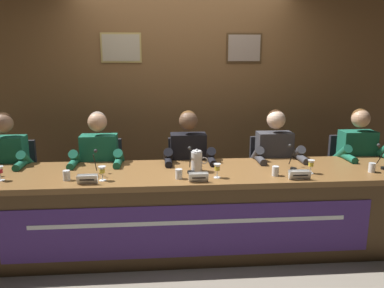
# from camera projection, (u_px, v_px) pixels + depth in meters

# --- Properties ---
(ground_plane) EXTENTS (12.00, 12.00, 0.00)m
(ground_plane) POSITION_uv_depth(u_px,v_px,m) (192.00, 246.00, 3.67)
(ground_plane) COLOR gray
(wall_back_panelled) EXTENTS (6.00, 0.14, 2.60)m
(wall_back_panelled) POSITION_uv_depth(u_px,v_px,m) (183.00, 96.00, 4.67)
(wall_back_panelled) COLOR brown
(wall_back_panelled) RESTS_ON ground_plane
(conference_table) EXTENTS (4.80, 0.82, 0.75)m
(conference_table) POSITION_uv_depth(u_px,v_px,m) (193.00, 199.00, 3.44)
(conference_table) COLOR brown
(conference_table) RESTS_ON ground_plane
(chair_far_left) EXTENTS (0.44, 0.45, 0.91)m
(chair_far_left) POSITION_uv_depth(u_px,v_px,m) (15.00, 186.00, 4.01)
(chair_far_left) COLOR black
(chair_far_left) RESTS_ON ground_plane
(panelist_far_left) EXTENTS (0.51, 0.48, 1.24)m
(panelist_far_left) POSITION_uv_depth(u_px,v_px,m) (5.00, 166.00, 3.76)
(panelist_far_left) COLOR black
(panelist_far_left) RESTS_ON ground_plane
(juice_glass_far_left) EXTENTS (0.06, 0.06, 0.12)m
(juice_glass_far_left) POSITION_uv_depth(u_px,v_px,m) (0.00, 171.00, 3.21)
(juice_glass_far_left) COLOR white
(juice_glass_far_left) RESTS_ON conference_table
(chair_left) EXTENTS (0.44, 0.45, 0.91)m
(chair_left) POSITION_uv_depth(u_px,v_px,m) (103.00, 184.00, 4.08)
(chair_left) COLOR black
(chair_left) RESTS_ON ground_plane
(panelist_left) EXTENTS (0.51, 0.48, 1.24)m
(panelist_left) POSITION_uv_depth(u_px,v_px,m) (99.00, 164.00, 3.83)
(panelist_left) COLOR black
(panelist_left) RESTS_ON ground_plane
(nameplate_left) EXTENTS (0.17, 0.06, 0.08)m
(nameplate_left) POSITION_uv_depth(u_px,v_px,m) (87.00, 179.00, 3.14)
(nameplate_left) COLOR white
(nameplate_left) RESTS_ON conference_table
(juice_glass_left) EXTENTS (0.06, 0.06, 0.12)m
(juice_glass_left) POSITION_uv_depth(u_px,v_px,m) (102.00, 171.00, 3.21)
(juice_glass_left) COLOR white
(juice_glass_left) RESTS_ON conference_table
(water_cup_left) EXTENTS (0.06, 0.06, 0.08)m
(water_cup_left) POSITION_uv_depth(u_px,v_px,m) (67.00, 176.00, 3.23)
(water_cup_left) COLOR silver
(water_cup_left) RESTS_ON conference_table
(microphone_left) EXTENTS (0.06, 0.17, 0.22)m
(microphone_left) POSITION_uv_depth(u_px,v_px,m) (95.00, 167.00, 3.36)
(microphone_left) COLOR black
(microphone_left) RESTS_ON conference_table
(chair_center) EXTENTS (0.44, 0.45, 0.91)m
(chair_center) POSITION_uv_depth(u_px,v_px,m) (188.00, 182.00, 4.15)
(chair_center) COLOR black
(chair_center) RESTS_ON ground_plane
(panelist_center) EXTENTS (0.51, 0.48, 1.24)m
(panelist_center) POSITION_uv_depth(u_px,v_px,m) (189.00, 162.00, 3.90)
(panelist_center) COLOR black
(panelist_center) RESTS_ON ground_plane
(nameplate_center) EXTENTS (0.16, 0.06, 0.08)m
(nameplate_center) POSITION_uv_depth(u_px,v_px,m) (199.00, 177.00, 3.19)
(nameplate_center) COLOR white
(nameplate_center) RESTS_ON conference_table
(juice_glass_center) EXTENTS (0.06, 0.06, 0.12)m
(juice_glass_center) POSITION_uv_depth(u_px,v_px,m) (217.00, 168.00, 3.29)
(juice_glass_center) COLOR white
(juice_glass_center) RESTS_ON conference_table
(water_cup_center) EXTENTS (0.06, 0.06, 0.08)m
(water_cup_center) POSITION_uv_depth(u_px,v_px,m) (179.00, 174.00, 3.27)
(water_cup_center) COLOR silver
(water_cup_center) RESTS_ON conference_table
(microphone_center) EXTENTS (0.06, 0.17, 0.22)m
(microphone_center) POSITION_uv_depth(u_px,v_px,m) (190.00, 164.00, 3.46)
(microphone_center) COLOR black
(microphone_center) RESTS_ON conference_table
(chair_right) EXTENTS (0.44, 0.45, 0.91)m
(chair_right) POSITION_uv_depth(u_px,v_px,m) (269.00, 180.00, 4.22)
(chair_right) COLOR black
(chair_right) RESTS_ON ground_plane
(panelist_right) EXTENTS (0.51, 0.48, 1.24)m
(panelist_right) POSITION_uv_depth(u_px,v_px,m) (276.00, 160.00, 3.97)
(panelist_right) COLOR black
(panelist_right) RESTS_ON ground_plane
(nameplate_right) EXTENTS (0.18, 0.06, 0.08)m
(nameplate_right) POSITION_uv_depth(u_px,v_px,m) (300.00, 175.00, 3.26)
(nameplate_right) COLOR white
(nameplate_right) RESTS_ON conference_table
(juice_glass_right) EXTENTS (0.06, 0.06, 0.12)m
(juice_glass_right) POSITION_uv_depth(u_px,v_px,m) (311.00, 164.00, 3.41)
(juice_glass_right) COLOR white
(juice_glass_right) RESTS_ON conference_table
(water_cup_right) EXTENTS (0.06, 0.06, 0.08)m
(water_cup_right) POSITION_uv_depth(u_px,v_px,m) (275.00, 171.00, 3.36)
(water_cup_right) COLOR silver
(water_cup_right) RESTS_ON conference_table
(microphone_right) EXTENTS (0.06, 0.17, 0.22)m
(microphone_right) POSITION_uv_depth(u_px,v_px,m) (292.00, 161.00, 3.56)
(microphone_right) COLOR black
(microphone_right) RESTS_ON conference_table
(chair_far_right) EXTENTS (0.44, 0.45, 0.91)m
(chair_far_right) POSITION_uv_depth(u_px,v_px,m) (349.00, 178.00, 4.29)
(chair_far_right) COLOR black
(chair_far_right) RESTS_ON ground_plane
(panelist_far_right) EXTENTS (0.51, 0.48, 1.24)m
(panelist_far_right) POSITION_uv_depth(u_px,v_px,m) (360.00, 159.00, 4.04)
(panelist_far_right) COLOR black
(panelist_far_right) RESTS_ON ground_plane
(water_cup_far_right) EXTENTS (0.06, 0.06, 0.08)m
(water_cup_far_right) POSITION_uv_depth(u_px,v_px,m) (372.00, 168.00, 3.46)
(water_cup_far_right) COLOR silver
(water_cup_far_right) RESTS_ON conference_table
(microphone_far_right) EXTENTS (0.06, 0.17, 0.22)m
(microphone_far_right) POSITION_uv_depth(u_px,v_px,m) (382.00, 160.00, 3.58)
(microphone_far_right) COLOR black
(microphone_far_right) RESTS_ON conference_table
(water_pitcher_central) EXTENTS (0.15, 0.10, 0.21)m
(water_pitcher_central) POSITION_uv_depth(u_px,v_px,m) (197.00, 161.00, 3.47)
(water_pitcher_central) COLOR silver
(water_pitcher_central) RESTS_ON conference_table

